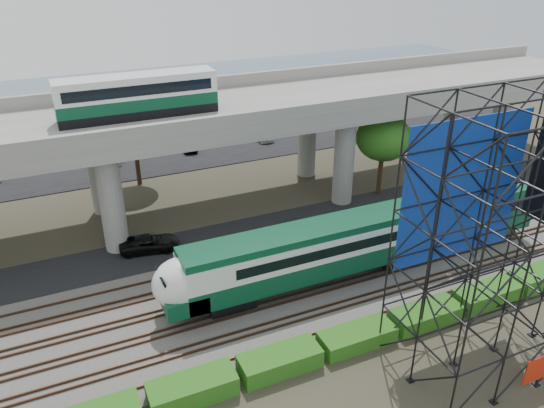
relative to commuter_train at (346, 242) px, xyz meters
name	(u,v)px	position (x,y,z in m)	size (l,w,h in m)	color
ground	(308,307)	(-3.94, -2.00, -2.88)	(140.00, 140.00, 0.00)	#474233
ballast_bed	(294,289)	(-3.94, 0.00, -2.78)	(90.00, 12.00, 0.20)	slate
service_road	(248,234)	(-3.94, 8.50, -2.84)	(90.00, 5.00, 0.08)	black
parking_lot	(174,143)	(-3.94, 32.00, -2.84)	(90.00, 18.00, 0.08)	black
harbor_water	(136,98)	(-3.94, 54.00, -2.87)	(140.00, 40.00, 0.03)	#41526B
rail_tracks	(294,287)	(-3.94, 0.00, -2.60)	(90.00, 9.52, 0.16)	#472D1E
commuter_train	(346,242)	(0.00, 0.00, 0.00)	(29.30, 3.06, 4.30)	black
overpass	(216,119)	(-4.42, 14.00, 5.33)	(80.00, 12.00, 12.40)	#9E9B93
scaffold_tower	(499,245)	(2.66, -9.98, 4.59)	(9.36, 6.36, 15.00)	black
hedge_strip	(357,337)	(-2.93, -6.30, -2.32)	(34.60, 1.80, 1.20)	#225A14
trees	(168,155)	(-8.61, 14.17, 2.69)	(40.94, 16.94, 7.69)	#382314
suv	(149,243)	(-11.78, 9.16, -2.18)	(2.06, 4.47, 1.24)	black
parked_cars	(184,137)	(-2.74, 31.66, -2.19)	(39.28, 9.56, 1.28)	white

